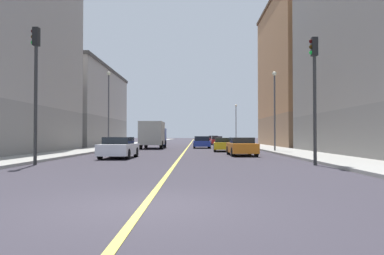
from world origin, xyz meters
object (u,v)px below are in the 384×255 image
(traffic_light_right_near, at_px, (36,77))
(car_orange, at_px, (242,147))
(street_lamp_left_far, at_px, (236,119))
(box_truck, at_px, (153,134))
(car_blue, at_px, (202,142))
(traffic_light_left_near, at_px, (314,83))
(building_left_mid, at_px, (316,73))
(street_lamp_left_near, at_px, (275,102))
(street_lamp_right_near, at_px, (109,102))
(car_white, at_px, (119,148))
(car_yellow, at_px, (224,145))
(car_maroon, at_px, (213,139))
(car_red, at_px, (217,141))
(building_right_midblock, at_px, (68,107))

(traffic_light_right_near, relative_size, car_orange, 1.61)
(street_lamp_left_far, height_order, box_truck, street_lamp_left_far)
(car_blue, bearing_deg, traffic_light_left_near, -77.96)
(building_left_mid, distance_m, traffic_light_right_near, 38.21)
(street_lamp_left_near, height_order, box_truck, street_lamp_left_near)
(street_lamp_right_near, relative_size, car_white, 1.85)
(traffic_light_right_near, height_order, box_truck, traffic_light_right_near)
(traffic_light_right_near, bearing_deg, street_lamp_right_near, 92.97)
(building_left_mid, bearing_deg, car_yellow, -132.46)
(street_lamp_left_far, xyz_separation_m, car_blue, (-6.13, -20.53, -3.52))
(building_left_mid, xyz_separation_m, box_truck, (-20.31, -7.26, -7.94))
(building_left_mid, bearing_deg, car_orange, -120.01)
(building_left_mid, distance_m, traffic_light_left_near, 31.81)
(box_truck, bearing_deg, street_lamp_left_far, 62.40)
(building_left_mid, distance_m, street_lamp_left_far, 17.99)
(street_lamp_left_near, xyz_separation_m, box_truck, (-11.51, 8.74, -2.74))
(car_yellow, bearing_deg, traffic_light_left_near, -78.34)
(box_truck, bearing_deg, street_lamp_left_near, -37.22)
(street_lamp_left_near, relative_size, car_maroon, 1.60)
(car_white, relative_size, car_maroon, 0.99)
(street_lamp_left_near, relative_size, car_white, 1.62)
(car_white, relative_size, car_red, 0.98)
(traffic_light_right_near, xyz_separation_m, car_white, (2.95, 5.41, -3.65))
(building_right_midblock, relative_size, traffic_light_left_near, 3.61)
(car_white, bearing_deg, traffic_light_right_near, -118.62)
(building_left_mid, xyz_separation_m, car_blue, (-14.94, -5.78, -8.85))
(traffic_light_left_near, height_order, car_white, traffic_light_left_near)
(traffic_light_left_near, bearing_deg, street_lamp_right_near, 127.52)
(street_lamp_left_far, bearing_deg, street_lamp_left_near, -90.00)
(building_right_midblock, distance_m, car_yellow, 26.64)
(car_blue, height_order, car_yellow, car_blue)
(traffic_light_right_near, relative_size, car_red, 1.57)
(car_red, height_order, car_maroon, car_maroon)
(traffic_light_left_near, height_order, box_truck, traffic_light_left_near)
(traffic_light_left_near, distance_m, street_lamp_left_far, 44.52)
(car_white, height_order, car_blue, car_blue)
(street_lamp_right_near, bearing_deg, car_white, -73.81)
(building_right_midblock, xyz_separation_m, traffic_light_right_near, (9.79, -32.29, -1.00))
(street_lamp_left_near, relative_size, box_truck, 1.02)
(car_white, bearing_deg, box_truck, 89.55)
(box_truck, bearing_deg, car_yellow, -43.73)
(street_lamp_left_far, xyz_separation_m, car_white, (-11.64, -39.10, -3.52))
(building_left_mid, height_order, street_lamp_left_near, building_left_mid)
(street_lamp_left_near, distance_m, box_truck, 14.71)
(street_lamp_left_near, height_order, car_orange, street_lamp_left_near)
(street_lamp_left_near, height_order, street_lamp_right_near, street_lamp_right_near)
(box_truck, bearing_deg, traffic_light_right_near, -97.81)
(street_lamp_left_far, bearing_deg, building_right_midblock, -153.39)
(car_red, xyz_separation_m, box_truck, (-7.89, -15.83, 0.92))
(car_white, bearing_deg, car_red, 76.30)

